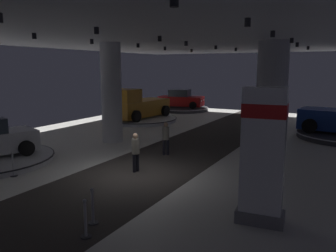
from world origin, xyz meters
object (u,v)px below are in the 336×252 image
display_platform_far_left (140,119)px  display_car_deep_left (181,99)px  brand_sign_pylon (263,155)px  visitor_walking_near (136,150)px  column_left (111,93)px  display_platform_deep_left (181,109)px  pickup_truck_far_left (137,106)px  visitor_walking_far (166,136)px  column_right (271,95)px

display_platform_far_left → display_car_deep_left: 7.63m
brand_sign_pylon → visitor_walking_near: (-5.54, 2.24, -1.00)m
brand_sign_pylon → visitor_walking_near: brand_sign_pylon is taller
column_left → display_platform_deep_left: column_left is taller
brand_sign_pylon → visitor_walking_near: bearing=158.0°
pickup_truck_far_left → display_platform_deep_left: (-0.13, 7.90, -1.04)m
visitor_walking_near → visitor_walking_far: 2.95m
column_right → visitor_walking_far: (-4.00, -4.01, -1.84)m
column_left → visitor_walking_near: size_ratio=3.46×
display_platform_deep_left → display_platform_far_left: bearing=-88.8°
pickup_truck_far_left → column_left: bearing=-67.6°
visitor_walking_near → visitor_walking_far: bearing=94.7°
brand_sign_pylon → visitor_walking_far: (-5.78, 5.18, -1.00)m
display_platform_deep_left → visitor_walking_far: 17.21m
brand_sign_pylon → visitor_walking_far: brand_sign_pylon is taller
display_car_deep_left → visitor_walking_far: bearing=-65.9°
display_platform_far_left → display_platform_deep_left: size_ratio=1.10×
column_right → visitor_walking_near: bearing=-118.4°
display_platform_far_left → pickup_truck_far_left: (-0.03, -0.32, 1.06)m
pickup_truck_far_left → visitor_walking_near: size_ratio=3.44×
pickup_truck_far_left → visitor_walking_near: (7.09, -10.75, -0.31)m
display_platform_far_left → pickup_truck_far_left: size_ratio=1.05×
display_car_deep_left → visitor_walking_near: display_car_deep_left is taller
display_car_deep_left → visitor_walking_far: (7.01, -15.70, -0.17)m
column_right → brand_sign_pylon: (1.78, -9.19, -0.84)m
column_right → display_platform_far_left: (-10.83, 4.12, -2.59)m
pickup_truck_far_left → display_platform_deep_left: pickup_truck_far_left is taller
display_car_deep_left → visitor_walking_near: (7.26, -18.65, -0.17)m
display_car_deep_left → pickup_truck_far_left: bearing=-88.8°
pickup_truck_far_left → display_car_deep_left: (-0.16, 7.89, -0.14)m
display_platform_far_left → visitor_walking_near: visitor_walking_near is taller
display_platform_far_left → display_platform_deep_left: display_platform_deep_left is taller
brand_sign_pylon → column_left: bearing=147.1°
display_platform_far_left → pickup_truck_far_left: pickup_truck_far_left is taller
pickup_truck_far_left → visitor_walking_near: pickup_truck_far_left is taller
pickup_truck_far_left → display_car_deep_left: bearing=91.2°
column_left → display_car_deep_left: column_left is taller
visitor_walking_near → pickup_truck_far_left: bearing=123.4°
column_right → pickup_truck_far_left: bearing=160.7°
display_platform_far_left → brand_sign_pylon: bearing=-46.6°
pickup_truck_far_left → visitor_walking_far: pickup_truck_far_left is taller
column_right → visitor_walking_far: 5.96m
display_car_deep_left → visitor_walking_near: bearing=-68.7°
column_left → brand_sign_pylon: (9.93, -6.42, -0.84)m
visitor_walking_far → column_left: bearing=163.4°
display_platform_deep_left → visitor_walking_near: visitor_walking_near is taller
display_platform_far_left → display_platform_deep_left: bearing=91.2°
column_right → display_platform_far_left: column_right is taller
pickup_truck_far_left → display_platform_far_left: bearing=84.8°
brand_sign_pylon → display_platform_deep_left: brand_sign_pylon is taller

